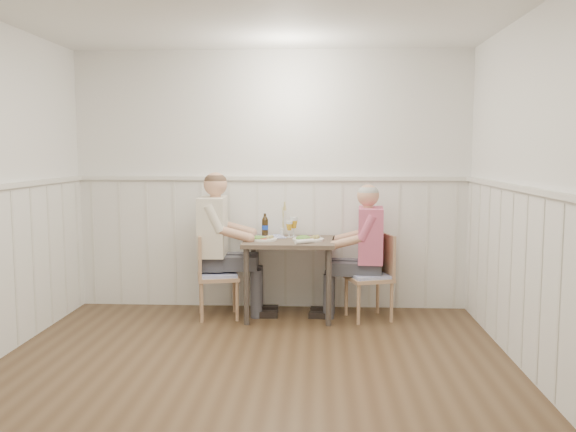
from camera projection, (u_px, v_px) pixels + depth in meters
The scene contains 16 objects.
ground_plane at pixel (246, 390), 4.08m from camera, with size 4.50×4.50×0.00m, color #4A331F.
room_shell at pixel (244, 163), 3.92m from camera, with size 4.04×4.54×2.60m.
wainscot at pixel (256, 269), 4.69m from camera, with size 4.00×4.49×1.34m.
dining_table at pixel (289, 251), 5.83m from camera, with size 0.85×0.70×0.75m.
chair_right at pixel (374, 273), 5.78m from camera, with size 0.48×0.48×0.81m.
chair_left at pixel (213, 272), 5.82m from camera, with size 0.46×0.46×0.81m.
man_in_pink at pixel (366, 261), 5.82m from camera, with size 0.62×0.43×1.30m.
diner_cream at pixel (218, 255), 5.90m from camera, with size 0.67×0.46×1.42m.
plate_man at pixel (307, 238), 5.76m from camera, with size 0.30×0.30×0.07m.
plate_diner at pixel (262, 238), 5.78m from camera, with size 0.27×0.27×0.07m.
beer_glass_a at pixel (294, 224), 6.01m from camera, with size 0.08×0.08×0.19m.
beer_glass_b at pixel (289, 226), 5.97m from camera, with size 0.06×0.06×0.16m.
beer_bottle at pixel (265, 226), 6.06m from camera, with size 0.06×0.06×0.23m.
rolled_napkin at pixel (304, 241), 5.57m from camera, with size 0.18×0.14×0.04m.
grass_vase at pixel (282, 220), 6.06m from camera, with size 0.04×0.04×0.36m.
gingham_mat at pixel (268, 237), 6.00m from camera, with size 0.39×0.35×0.01m.
Camera 1 is at (0.48, -3.91, 1.60)m, focal length 38.00 mm.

